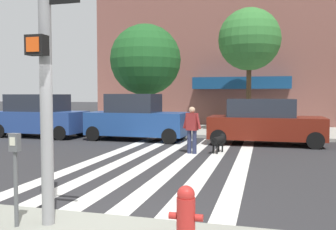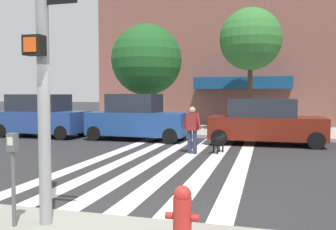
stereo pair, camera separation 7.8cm
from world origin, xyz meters
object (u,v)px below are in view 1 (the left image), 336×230
object	(u,v)px
parked_car_near_curb	(40,116)
pedestrian_dog_walker	(192,127)
parked_car_behind_first	(137,119)
fire_hydrant	(186,216)
street_tree_nearest	(145,60)
street_tree_middle	(249,40)
parking_meter_curbside	(15,167)
parked_car_third_in_line	(264,122)
dog_on_leash	(219,140)

from	to	relation	value
parked_car_near_curb	pedestrian_dog_walker	xyz separation A→B (m)	(8.15, -3.11, -0.08)
parked_car_near_curb	parked_car_behind_first	world-z (taller)	parked_car_behind_first
parked_car_behind_first	fire_hydrant	bearing A→B (deg)	-67.22
street_tree_nearest	parked_car_near_curb	bearing A→B (deg)	-152.15
parked_car_behind_first	street_tree_middle	distance (m)	7.08
street_tree_middle	street_tree_nearest	bearing A→B (deg)	-168.58
fire_hydrant	parking_meter_curbside	bearing A→B (deg)	-179.92
parked_car_third_in_line	parked_car_behind_first	bearing A→B (deg)	179.98
parking_meter_curbside	street_tree_nearest	xyz separation A→B (m)	(-2.52, 13.53, 2.81)
parking_meter_curbside	fire_hydrant	bearing A→B (deg)	0.08
street_tree_middle	fire_hydrant	bearing A→B (deg)	-90.58
fire_hydrant	parked_car_third_in_line	distance (m)	11.13
fire_hydrant	street_tree_nearest	size ratio (longest dim) A/B	0.14
parked_car_third_in_line	pedestrian_dog_walker	xyz separation A→B (m)	(-2.43, -3.11, 0.01)
parked_car_behind_first	dog_on_leash	distance (m)	4.87
fire_hydrant	parked_car_third_in_line	xyz separation A→B (m)	(0.94, 11.08, 0.40)
parked_car_near_curb	parked_car_behind_first	distance (m)	4.99
parking_meter_curbside	parked_car_near_curb	size ratio (longest dim) A/B	0.31
fire_hydrant	street_tree_middle	world-z (taller)	street_tree_middle
street_tree_nearest	pedestrian_dog_walker	distance (m)	7.19
parked_car_behind_first	pedestrian_dog_walker	xyz separation A→B (m)	(3.16, -3.11, -0.05)
parked_car_third_in_line	street_tree_middle	xyz separation A→B (m)	(-0.79, 3.48, 3.91)
parked_car_third_in_line	pedestrian_dog_walker	distance (m)	3.94
parked_car_near_curb	parked_car_third_in_line	bearing A→B (deg)	-0.01
parking_meter_curbside	street_tree_middle	size ratio (longest dim) A/B	0.22
pedestrian_dog_walker	dog_on_leash	distance (m)	1.09
parked_car_near_curb	street_tree_middle	size ratio (longest dim) A/B	0.69
street_tree_nearest	dog_on_leash	xyz separation A→B (m)	(4.42, -5.11, -3.40)
street_tree_middle	dog_on_leash	size ratio (longest dim) A/B	5.83
parking_meter_curbside	street_tree_middle	bearing A→B (deg)	79.66
fire_hydrant	pedestrian_dog_walker	world-z (taller)	pedestrian_dog_walker
parked_car_near_curb	pedestrian_dog_walker	world-z (taller)	parked_car_near_curb
parking_meter_curbside	dog_on_leash	xyz separation A→B (m)	(1.90, 8.42, -0.59)
dog_on_leash	fire_hydrant	bearing A→B (deg)	-85.82
parked_car_near_curb	street_tree_middle	distance (m)	11.07
parked_car_near_curb	dog_on_leash	bearing A→B (deg)	-16.51
parked_car_near_curb	street_tree_middle	world-z (taller)	street_tree_middle
parking_meter_curbside	street_tree_nearest	bearing A→B (deg)	100.55
fire_hydrant	street_tree_middle	bearing A→B (deg)	89.42
parked_car_behind_first	parking_meter_curbside	bearing A→B (deg)	-79.06
pedestrian_dog_walker	dog_on_leash	bearing A→B (deg)	26.26
parking_meter_curbside	dog_on_leash	size ratio (longest dim) A/B	1.27
parking_meter_curbside	parked_car_behind_first	bearing A→B (deg)	100.94
parking_meter_curbside	pedestrian_dog_walker	xyz separation A→B (m)	(1.02, 7.98, -0.10)
parking_meter_curbside	parked_car_near_curb	bearing A→B (deg)	122.74
fire_hydrant	parked_car_behind_first	world-z (taller)	parked_car_behind_first
fire_hydrant	parked_car_near_curb	bearing A→B (deg)	131.01
parked_car_third_in_line	fire_hydrant	bearing A→B (deg)	-94.82
parked_car_third_in_line	street_tree_nearest	distance (m)	7.07
street_tree_nearest	pedestrian_dog_walker	size ratio (longest dim) A/B	3.37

